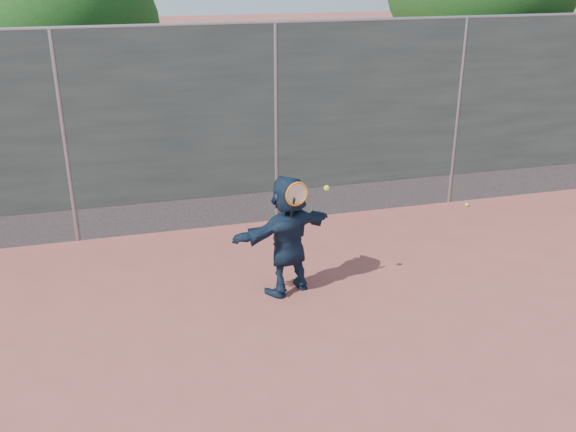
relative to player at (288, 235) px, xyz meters
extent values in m
plane|color=#9E4C42|center=(0.42, -1.24, -0.75)|extent=(80.00, 80.00, 0.00)
imported|color=#15263C|center=(0.00, 0.00, 0.00)|extent=(1.46, 0.92, 1.50)
sphere|color=#B2E533|center=(3.61, 1.97, -0.72)|extent=(0.07, 0.07, 0.07)
cube|color=#38423D|center=(0.42, 2.26, 1.00)|extent=(20.00, 0.04, 2.50)
cube|color=slate|center=(0.42, 2.26, -0.50)|extent=(20.00, 0.03, 0.50)
cylinder|color=gray|center=(0.42, 2.26, 2.25)|extent=(20.00, 0.05, 0.05)
cylinder|color=gray|center=(-2.58, 2.26, 0.75)|extent=(0.06, 0.06, 3.00)
cylinder|color=gray|center=(0.42, 2.26, 0.75)|extent=(0.06, 0.06, 3.00)
cylinder|color=gray|center=(3.42, 2.26, 0.75)|extent=(0.06, 0.06, 3.00)
torus|color=orange|center=(0.05, -0.20, 0.60)|extent=(0.29, 0.10, 0.29)
cylinder|color=beige|center=(0.05, -0.20, 0.60)|extent=(0.24, 0.07, 0.25)
cylinder|color=black|center=(0.00, -0.18, 0.40)|extent=(0.06, 0.13, 0.33)
sphere|color=#B2E533|center=(0.42, -0.15, 0.62)|extent=(0.07, 0.07, 0.07)
cylinder|color=#382314|center=(4.92, 4.46, 0.55)|extent=(0.28, 0.28, 2.60)
cylinder|color=#382314|center=(-2.58, 5.26, 0.35)|extent=(0.28, 0.28, 2.20)
sphere|color=#23561C|center=(-2.58, 5.26, 2.27)|extent=(3.00, 3.00, 3.00)
sphere|color=#23561C|center=(-1.98, 5.46, 1.97)|extent=(2.10, 2.10, 2.10)
cone|color=#387226|center=(0.67, 2.14, -0.62)|extent=(0.03, 0.03, 0.26)
cone|color=#387226|center=(0.97, 2.16, -0.60)|extent=(0.03, 0.03, 0.30)
cone|color=#387226|center=(0.32, 2.12, -0.64)|extent=(0.03, 0.03, 0.22)
camera|label=1|loc=(-1.84, -6.80, 3.14)|focal=40.00mm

